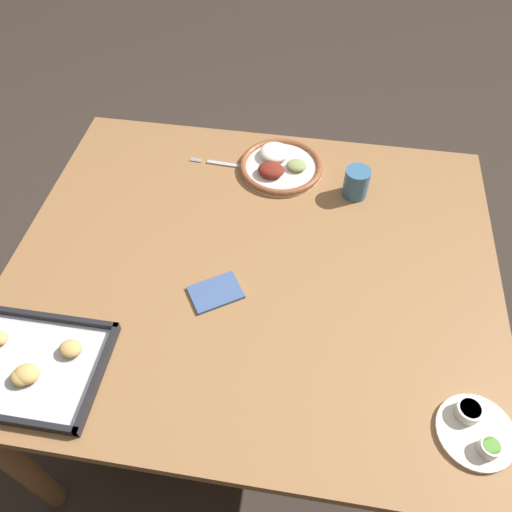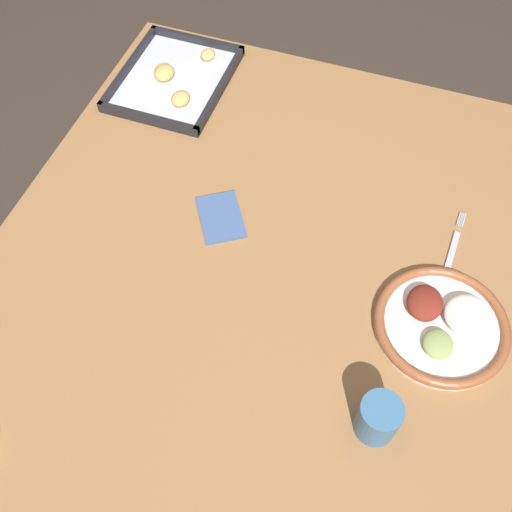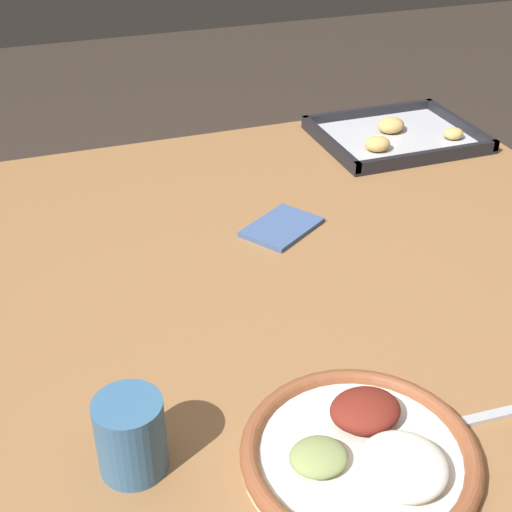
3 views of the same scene
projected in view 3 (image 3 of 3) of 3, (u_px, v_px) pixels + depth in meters
dining_table at (261, 323)px, 1.08m from camera, size 1.22×1.04×0.73m
dinner_plate at (363, 453)px, 0.72m from camera, size 0.25×0.25×0.04m
fork at (494, 415)px, 0.78m from camera, size 0.19×0.02×0.00m
baking_tray at (396, 136)px, 1.43m from camera, size 0.31×0.25×0.04m
drinking_cup at (131, 435)px, 0.70m from camera, size 0.07×0.07×0.09m
napkin at (282, 227)px, 1.13m from camera, size 0.15×0.14×0.01m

